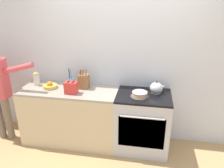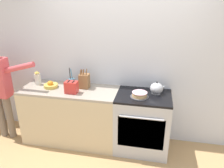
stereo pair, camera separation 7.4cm
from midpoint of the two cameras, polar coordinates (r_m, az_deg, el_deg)
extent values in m
plane|color=tan|center=(3.45, 0.03, -18.40)|extent=(16.00, 16.00, 0.00)
cube|color=silver|center=(3.39, 1.91, 5.95)|extent=(8.00, 0.04, 2.60)
cube|color=beige|center=(3.62, -11.30, -8.28)|extent=(1.50, 0.61, 0.87)
cube|color=#9E9384|center=(3.42, -11.86, -1.68)|extent=(1.50, 0.61, 0.03)
cube|color=#B7BABF|center=(3.40, 7.26, -10.03)|extent=(0.79, 0.61, 0.88)
cube|color=black|center=(3.14, 6.95, -12.55)|extent=(0.65, 0.01, 0.48)
cylinder|color=#B7BABF|center=(2.98, 7.15, -8.76)|extent=(0.59, 0.02, 0.02)
cube|color=black|center=(3.19, 7.64, -3.09)|extent=(0.79, 0.61, 0.03)
cylinder|color=#4C4C51|center=(3.12, 6.54, -3.22)|extent=(0.26, 0.26, 0.01)
cylinder|color=tan|center=(3.11, 6.56, -2.91)|extent=(0.21, 0.21, 0.03)
cylinder|color=tan|center=(3.10, 6.58, -2.44)|extent=(0.20, 0.20, 0.03)
cylinder|color=#EFB2C1|center=(3.09, 6.60, -2.13)|extent=(0.21, 0.21, 0.01)
cylinder|color=#B7BABF|center=(3.28, 10.76, -2.24)|extent=(0.13, 0.13, 0.01)
ellipsoid|color=#B7BABF|center=(3.25, 10.85, -0.99)|extent=(0.19, 0.19, 0.16)
cone|color=#B7BABF|center=(3.24, 12.49, -0.63)|extent=(0.09, 0.04, 0.08)
sphere|color=black|center=(3.21, 10.97, 0.54)|extent=(0.02, 0.02, 0.02)
cube|color=olive|center=(3.39, -7.97, 0.70)|extent=(0.15, 0.13, 0.22)
cylinder|color=brown|center=(3.32, -9.00, 2.85)|extent=(0.01, 0.03, 0.07)
cylinder|color=brown|center=(3.30, -8.30, 2.97)|extent=(0.01, 0.04, 0.09)
cylinder|color=brown|center=(3.30, -7.54, 2.72)|extent=(0.01, 0.03, 0.06)
cylinder|color=brown|center=(3.34, -8.86, 3.11)|extent=(0.01, 0.04, 0.08)
cylinder|color=brown|center=(3.33, -8.14, 3.09)|extent=(0.01, 0.04, 0.08)
cylinder|color=brown|center=(3.31, -7.43, 3.11)|extent=(0.01, 0.04, 0.09)
cylinder|color=brown|center=(3.38, -8.67, 3.12)|extent=(0.01, 0.03, 0.06)
cylinder|color=#477084|center=(3.50, -11.22, 0.32)|extent=(0.10, 0.10, 0.12)
cylinder|color=black|center=(3.46, -11.65, 1.96)|extent=(0.03, 0.03, 0.26)
cylinder|color=teal|center=(3.45, -11.19, 1.87)|extent=(0.03, 0.03, 0.25)
cylinder|color=gold|center=(3.53, -16.44, -0.60)|extent=(0.21, 0.21, 0.05)
sphere|color=orange|center=(3.50, -16.54, 0.02)|extent=(0.08, 0.08, 0.08)
sphere|color=orange|center=(3.50, -16.68, 0.00)|extent=(0.08, 0.08, 0.08)
cube|color=red|center=(3.24, -11.27, -0.95)|extent=(0.18, 0.13, 0.18)
cube|color=black|center=(3.22, -11.99, 0.58)|extent=(0.02, 0.09, 0.00)
cube|color=black|center=(3.19, -10.79, 0.50)|extent=(0.02, 0.09, 0.00)
cube|color=black|center=(3.26, -12.93, -0.26)|extent=(0.02, 0.02, 0.01)
cube|color=white|center=(3.69, -19.65, 1.04)|extent=(0.07, 0.07, 0.18)
pyramid|color=#E0BC4C|center=(3.65, -19.89, 2.80)|extent=(0.07, 0.07, 0.03)
cylinder|color=#7A6B5B|center=(4.10, -27.78, -7.72)|extent=(0.11, 0.11, 0.75)
cylinder|color=#7A6B5B|center=(4.01, -25.95, -8.04)|extent=(0.11, 0.11, 0.75)
cylinder|color=#D14C51|center=(3.51, -24.07, 3.75)|extent=(0.53, 0.08, 0.21)
camera|label=1|loc=(0.04, -90.68, -0.27)|focal=35.00mm
camera|label=2|loc=(0.04, 89.32, 0.27)|focal=35.00mm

